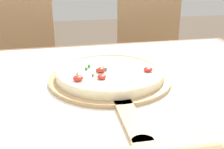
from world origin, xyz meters
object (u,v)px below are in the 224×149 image
Objects in this scene: pizza_peel at (111,81)px; pizza at (110,73)px; chair_right at (150,61)px; chair_left at (22,70)px.

pizza reaches higher than pizza_peel.
pizza_peel is 0.90m from chair_right.
pizza is 0.36× the size of chair_left.
pizza_peel is at bearing -63.94° from chair_left.
pizza is 0.87m from chair_left.
chair_left is at bearing -175.46° from chair_right.
chair_left reaches higher than pizza_peel.
pizza_peel is 0.61× the size of chair_left.
chair_right is (0.39, 0.75, -0.24)m from pizza.
pizza_peel is at bearing -89.39° from pizza.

